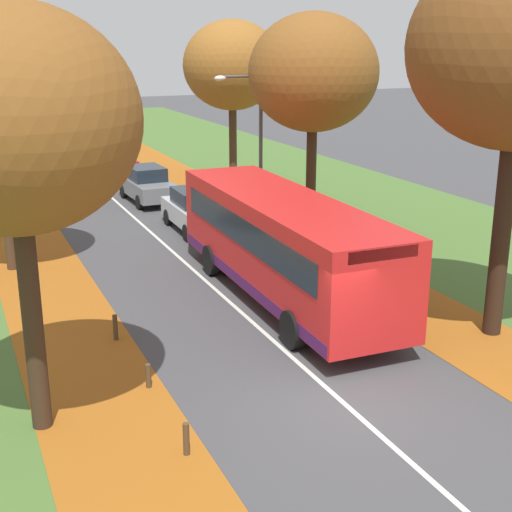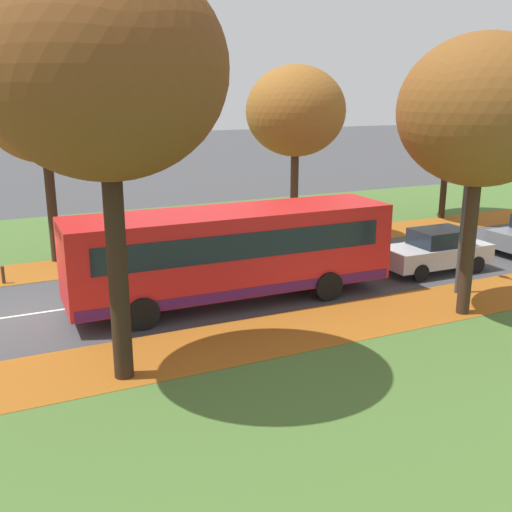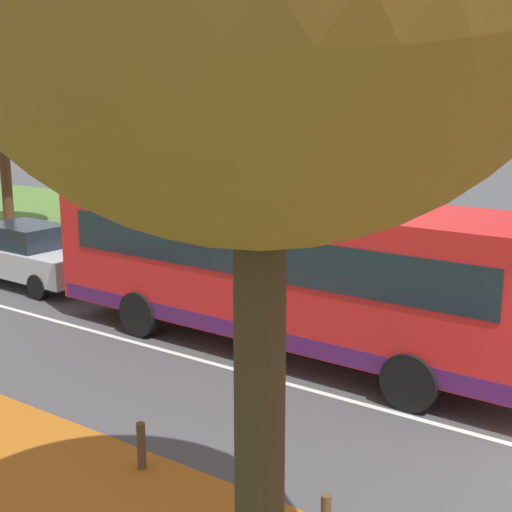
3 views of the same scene
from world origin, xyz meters
name	(u,v)px [view 2 (image 2 of 3)]	position (x,y,z in m)	size (l,w,h in m)	color
ground_plane	(28,314)	(0.00, 0.00, 0.00)	(160.00, 160.00, 0.00)	#424244
grass_verge_left	(382,209)	(-9.20, 20.00, 0.00)	(12.00, 90.00, 0.01)	#476B2D
leaf_litter_left	(336,236)	(-4.60, 14.00, 0.01)	(2.80, 60.00, 0.00)	#9E5619
leaf_litter_right	(486,295)	(4.60, 14.00, 0.01)	(2.80, 60.00, 0.00)	#9E5619
road_centre_line	(508,245)	(0.00, 20.00, 0.00)	(0.12, 80.00, 0.01)	silver
tree_left_nearest	(43,110)	(-5.84, 1.59, 5.88)	(4.45, 4.45, 7.91)	#382619
tree_left_near	(296,112)	(-5.37, 12.14, 5.70)	(4.42, 4.42, 7.71)	#422D1E
tree_left_mid	(450,109)	(-5.83, 21.40, 5.69)	(5.43, 5.43, 8.14)	black
tree_right_nearest	(105,70)	(5.34, 1.70, 6.99)	(5.21, 5.21, 9.37)	black
tree_right_near	(482,112)	(5.54, 12.07, 6.02)	(4.72, 4.72, 8.17)	#382619
bollard_nearest	(3,275)	(-3.59, -0.50, 0.32)	(0.12, 0.12, 0.64)	#4C3823
bollard_second	(85,267)	(-3.52, 2.30, 0.28)	(0.12, 0.12, 0.55)	#4C3823
bollard_third	(157,256)	(-3.59, 5.10, 0.33)	(0.12, 0.12, 0.67)	#4C3823
streetlamp_right	(459,181)	(3.67, 13.27, 3.74)	(1.89, 0.28, 6.00)	#47474C
bus	(231,250)	(1.51, 6.10, 1.70)	(2.82, 10.45, 2.98)	red
car_silver_lead	(436,250)	(1.72, 14.34, 0.81)	(1.84, 4.23, 1.62)	#B7BABF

